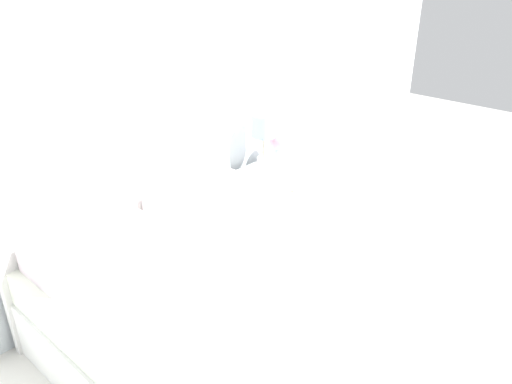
% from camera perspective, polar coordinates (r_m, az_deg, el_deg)
% --- Properties ---
extents(ground_plane, '(12.00, 12.00, 0.00)m').
position_cam_1_polar(ground_plane, '(3.66, -13.19, -10.21)').
color(ground_plane, silver).
extents(wall_back, '(8.00, 0.06, 2.60)m').
position_cam_1_polar(wall_back, '(3.14, -16.38, 9.87)').
color(wall_back, white).
rests_on(wall_back, ground_plane).
extents(bed, '(1.75, 2.10, 1.20)m').
position_cam_1_polar(bed, '(2.87, -2.06, -13.48)').
color(bed, white).
rests_on(bed, ground_plane).
extents(nightstand, '(0.50, 0.42, 0.57)m').
position_cam_1_polar(nightstand, '(4.03, 1.80, -1.07)').
color(nightstand, white).
rests_on(nightstand, ground_plane).
extents(table_lamp, '(0.18, 0.18, 0.43)m').
position_cam_1_polar(table_lamp, '(3.84, 0.89, 7.02)').
color(table_lamp, white).
rests_on(table_lamp, nightstand).
extents(flower_vase, '(0.15, 0.15, 0.25)m').
position_cam_1_polar(flower_vase, '(4.02, 2.65, 5.72)').
color(flower_vase, silver).
rests_on(flower_vase, nightstand).
extents(teacup, '(0.13, 0.13, 0.06)m').
position_cam_1_polar(teacup, '(3.83, 3.21, 2.46)').
color(teacup, white).
rests_on(teacup, nightstand).
extents(alarm_clock, '(0.08, 0.05, 0.07)m').
position_cam_1_polar(alarm_clock, '(3.74, 1.64, 2.11)').
color(alarm_clock, white).
rests_on(alarm_clock, nightstand).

